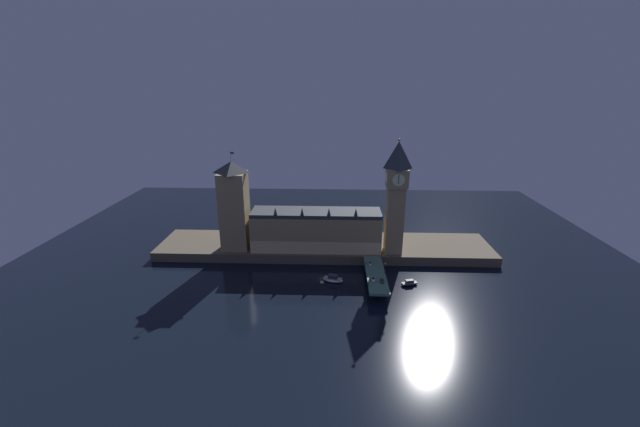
# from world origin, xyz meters

# --- Properties ---
(ground_plane) EXTENTS (400.00, 400.00, 0.00)m
(ground_plane) POSITION_xyz_m (0.00, 0.00, 0.00)
(ground_plane) COLOR black
(embankment) EXTENTS (220.00, 42.00, 6.02)m
(embankment) POSITION_xyz_m (0.00, 39.00, 3.01)
(embankment) COLOR brown
(embankment) RESTS_ON ground_plane
(parliament_hall) EXTENTS (82.23, 21.94, 30.13)m
(parliament_hall) POSITION_xyz_m (-5.06, 31.30, 18.51)
(parliament_hall) COLOR #9E845B
(parliament_hall) RESTS_ON embankment
(clock_tower) EXTENTS (13.00, 13.11, 71.61)m
(clock_tower) POSITION_xyz_m (43.88, 26.80, 43.94)
(clock_tower) COLOR #9E845B
(clock_tower) RESTS_ON embankment
(victoria_tower) EXTENTS (16.99, 16.99, 62.87)m
(victoria_tower) POSITION_xyz_m (-57.03, 29.83, 34.58)
(victoria_tower) COLOR #9E845B
(victoria_tower) RESTS_ON embankment
(bridge) EXTENTS (10.72, 46.00, 6.62)m
(bridge) POSITION_xyz_m (30.24, -5.00, 4.91)
(bridge) COLOR #4C7560
(bridge) RESTS_ON ground_plane
(car_northbound_lead) EXTENTS (1.91, 4.15, 1.39)m
(car_northbound_lead) POSITION_xyz_m (27.88, 6.02, 7.27)
(car_northbound_lead) COLOR silver
(car_northbound_lead) RESTS_ON bridge
(car_northbound_trail) EXTENTS (2.02, 4.57, 1.40)m
(car_northbound_trail) POSITION_xyz_m (27.88, -13.40, 7.27)
(car_northbound_trail) COLOR white
(car_northbound_trail) RESTS_ON bridge
(car_southbound_lead) EXTENTS (1.85, 4.31, 1.47)m
(car_southbound_lead) POSITION_xyz_m (32.60, -15.27, 7.31)
(car_southbound_lead) COLOR #235633
(car_southbound_lead) RESTS_ON bridge
(pedestrian_near_rail) EXTENTS (0.38, 0.38, 1.76)m
(pedestrian_near_rail) POSITION_xyz_m (25.52, -16.66, 7.55)
(pedestrian_near_rail) COLOR black
(pedestrian_near_rail) RESTS_ON bridge
(pedestrian_far_rail) EXTENTS (0.38, 0.38, 1.74)m
(pedestrian_far_rail) POSITION_xyz_m (25.52, 6.11, 7.54)
(pedestrian_far_rail) COLOR black
(pedestrian_far_rail) RESTS_ON bridge
(street_lamp_near) EXTENTS (1.34, 0.60, 5.89)m
(street_lamp_near) POSITION_xyz_m (25.12, -19.72, 10.31)
(street_lamp_near) COLOR #2D3333
(street_lamp_near) RESTS_ON bridge
(street_lamp_mid) EXTENTS (1.34, 0.60, 6.36)m
(street_lamp_mid) POSITION_xyz_m (35.35, -5.00, 10.60)
(street_lamp_mid) COLOR #2D3333
(street_lamp_mid) RESTS_ON bridge
(boat_upstream) EXTENTS (12.45, 7.65, 4.26)m
(boat_upstream) POSITION_xyz_m (6.14, -3.58, 1.55)
(boat_upstream) COLOR white
(boat_upstream) RESTS_ON ground_plane
(boat_downstream) EXTENTS (10.57, 5.93, 3.31)m
(boat_downstream) POSITION_xyz_m (49.27, -6.25, 1.21)
(boat_downstream) COLOR #1E2842
(boat_downstream) RESTS_ON ground_plane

